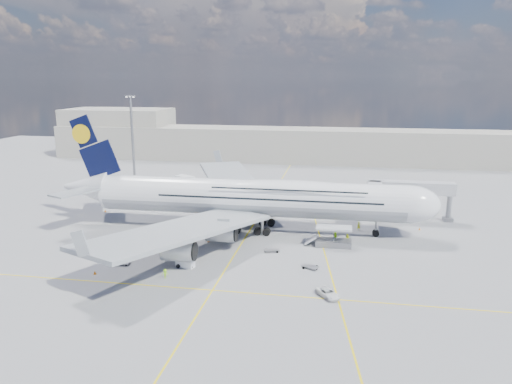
% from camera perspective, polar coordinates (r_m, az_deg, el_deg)
% --- Properties ---
extents(ground, '(300.00, 300.00, 0.00)m').
position_cam_1_polar(ground, '(92.87, -1.82, -6.15)').
color(ground, gray).
rests_on(ground, ground).
extents(taxi_line_main, '(0.25, 220.00, 0.01)m').
position_cam_1_polar(taxi_line_main, '(92.86, -1.82, -6.14)').
color(taxi_line_main, yellow).
rests_on(taxi_line_main, ground).
extents(taxi_line_cross, '(120.00, 0.25, 0.01)m').
position_cam_1_polar(taxi_line_cross, '(74.79, -5.00, -11.12)').
color(taxi_line_cross, yellow).
rests_on(taxi_line_cross, ground).
extents(taxi_line_diag, '(14.16, 99.06, 0.01)m').
position_cam_1_polar(taxi_line_diag, '(100.64, 7.21, -4.70)').
color(taxi_line_diag, yellow).
rests_on(taxi_line_diag, ground).
extents(airliner, '(77.26, 79.15, 23.71)m').
position_cam_1_polar(airliner, '(100.28, -0.53, -0.58)').
color(airliner, white).
rests_on(airliner, ground).
extents(jet_bridge, '(18.80, 12.10, 8.50)m').
position_cam_1_polar(jet_bridge, '(109.95, 15.87, 0.13)').
color(jet_bridge, '#B7B7BC').
rests_on(jet_bridge, ground).
extents(cargo_loader, '(8.53, 3.20, 3.67)m').
position_cam_1_polar(cargo_loader, '(93.42, 8.74, -5.37)').
color(cargo_loader, silver).
rests_on(cargo_loader, ground).
extents(light_mast, '(3.00, 0.70, 25.50)m').
position_cam_1_polar(light_mast, '(144.15, -13.92, 5.80)').
color(light_mast, gray).
rests_on(light_mast, ground).
extents(terminal, '(180.00, 16.00, 12.00)m').
position_cam_1_polar(terminal, '(183.34, 4.26, 5.38)').
color(terminal, '#B2AD9E').
rests_on(terminal, ground).
extents(hangar, '(40.00, 22.00, 18.00)m').
position_cam_1_polar(hangar, '(206.73, -15.39, 6.66)').
color(hangar, '#B2AD9E').
rests_on(hangar, ground).
extents(tree_line, '(160.00, 6.00, 8.00)m').
position_cam_1_polar(tree_line, '(228.39, 15.52, 5.97)').
color(tree_line, '#193814').
rests_on(tree_line, ground).
extents(dolly_row_a, '(2.93, 2.26, 0.38)m').
position_cam_1_polar(dolly_row_a, '(91.05, -12.64, -6.68)').
color(dolly_row_a, gray).
rests_on(dolly_row_a, ground).
extents(dolly_row_b, '(2.81, 1.57, 0.40)m').
position_cam_1_polar(dolly_row_b, '(86.82, -15.13, -7.80)').
color(dolly_row_b, gray).
rests_on(dolly_row_b, ground).
extents(dolly_row_c, '(3.68, 2.40, 2.16)m').
position_cam_1_polar(dolly_row_c, '(92.41, -10.63, -5.71)').
color(dolly_row_c, gray).
rests_on(dolly_row_c, ground).
extents(dolly_back, '(3.84, 3.00, 0.50)m').
position_cam_1_polar(dolly_back, '(93.98, -18.46, -6.36)').
color(dolly_back, gray).
rests_on(dolly_back, ground).
extents(dolly_nose_far, '(3.01, 2.50, 0.39)m').
position_cam_1_polar(dolly_nose_far, '(82.72, 6.20, -8.47)').
color(dolly_nose_far, gray).
rests_on(dolly_nose_far, ground).
extents(dolly_nose_near, '(2.96, 2.12, 0.39)m').
position_cam_1_polar(dolly_nose_near, '(89.74, 1.82, -6.64)').
color(dolly_nose_near, gray).
rests_on(dolly_nose_near, ground).
extents(baggage_tug, '(3.25, 2.12, 1.87)m').
position_cam_1_polar(baggage_tug, '(83.28, -8.08, -7.99)').
color(baggage_tug, white).
rests_on(baggage_tug, ground).
extents(catering_truck_inner, '(6.07, 2.79, 3.52)m').
position_cam_1_polar(catering_truck_inner, '(123.28, -5.93, -0.54)').
color(catering_truck_inner, gray).
rests_on(catering_truck_inner, ground).
extents(catering_truck_outer, '(7.89, 5.56, 4.34)m').
position_cam_1_polar(catering_truck_outer, '(135.94, -7.77, 0.86)').
color(catering_truck_outer, gray).
rests_on(catering_truck_outer, ground).
extents(service_van, '(4.05, 4.57, 1.18)m').
position_cam_1_polar(service_van, '(72.85, 8.23, -11.39)').
color(service_van, white).
rests_on(service_van, ground).
extents(crew_nose, '(0.71, 0.51, 1.81)m').
position_cam_1_polar(crew_nose, '(103.60, 11.67, -3.83)').
color(crew_nose, '#D5E418').
rests_on(crew_nose, ground).
extents(crew_loader, '(1.10, 1.02, 1.82)m').
position_cam_1_polar(crew_loader, '(95.38, 10.40, -5.26)').
color(crew_loader, '#D0E518').
rests_on(crew_loader, ground).
extents(crew_wing, '(0.61, 1.05, 1.68)m').
position_cam_1_polar(crew_wing, '(93.54, -11.15, -5.71)').
color(crew_wing, '#9BE317').
rests_on(crew_wing, ground).
extents(crew_van, '(1.06, 1.06, 1.86)m').
position_cam_1_polar(crew_van, '(95.98, 9.04, -5.07)').
color(crew_van, '#AFFF1A').
rests_on(crew_van, ground).
extents(crew_tug, '(1.16, 0.95, 1.57)m').
position_cam_1_polar(crew_tug, '(79.43, -10.35, -9.18)').
color(crew_tug, '#91E317').
rests_on(crew_tug, ground).
extents(cone_nose, '(0.44, 0.44, 0.56)m').
position_cam_1_polar(cone_nose, '(107.16, 18.19, -4.02)').
color(cone_nose, orange).
rests_on(cone_nose, ground).
extents(cone_wing_left_inner, '(0.49, 0.49, 0.63)m').
position_cam_1_polar(cone_wing_left_inner, '(119.28, -2.86, -1.62)').
color(cone_wing_left_inner, orange).
rests_on(cone_wing_left_inner, ground).
extents(cone_wing_left_outer, '(0.49, 0.49, 0.62)m').
position_cam_1_polar(cone_wing_left_outer, '(126.55, -5.57, -0.80)').
color(cone_wing_left_outer, orange).
rests_on(cone_wing_left_outer, ground).
extents(cone_wing_right_inner, '(0.41, 0.41, 0.53)m').
position_cam_1_polar(cone_wing_right_inner, '(95.17, -5.47, -5.55)').
color(cone_wing_right_inner, orange).
rests_on(cone_wing_right_inner, ground).
extents(cone_wing_right_outer, '(0.47, 0.47, 0.60)m').
position_cam_1_polar(cone_wing_right_outer, '(83.93, -17.94, -8.75)').
color(cone_wing_right_outer, orange).
rests_on(cone_wing_right_outer, ground).
extents(cone_tail, '(0.48, 0.48, 0.61)m').
position_cam_1_polar(cone_tail, '(120.25, -16.86, -2.06)').
color(cone_tail, orange).
rests_on(cone_tail, ground).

